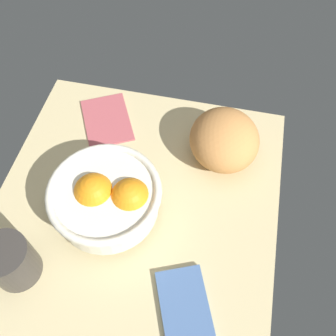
% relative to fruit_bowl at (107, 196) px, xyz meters
% --- Properties ---
extents(ground_plane, '(0.67, 0.59, 0.03)m').
position_rel_fruit_bowl_xyz_m(ground_plane, '(-0.00, -0.05, -0.07)').
color(ground_plane, '#CAB785').
extents(fruit_bowl, '(0.22, 0.22, 0.11)m').
position_rel_fruit_bowl_xyz_m(fruit_bowl, '(0.00, 0.00, 0.00)').
color(fruit_bowl, silver).
rests_on(fruit_bowl, ground).
extents(bread_loaf, '(0.19, 0.19, 0.11)m').
position_rel_fruit_bowl_xyz_m(bread_loaf, '(0.19, -0.21, -0.00)').
color(bread_loaf, '#C98647').
rests_on(bread_loaf, ground).
extents(napkin_folded, '(0.17, 0.14, 0.01)m').
position_rel_fruit_bowl_xyz_m(napkin_folded, '(-0.17, -0.19, -0.05)').
color(napkin_folded, '#456497').
rests_on(napkin_folded, ground).
extents(napkin_spare, '(0.18, 0.16, 0.01)m').
position_rel_fruit_bowl_xyz_m(napkin_spare, '(0.23, 0.08, -0.05)').
color(napkin_spare, '#B04F55').
rests_on(napkin_spare, ground).
extents(mug, '(0.09, 0.13, 0.10)m').
position_rel_fruit_bowl_xyz_m(mug, '(-0.16, 0.14, -0.01)').
color(mug, '#35312D').
rests_on(mug, ground).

